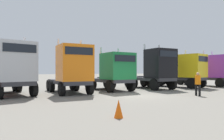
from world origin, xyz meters
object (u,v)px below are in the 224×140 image
Objects in this scene: semi_truck_purple at (214,70)px; visitor_in_hivis at (198,82)px; semi_truck_yellow at (186,71)px; traffic_cone_near at (119,109)px; semi_truck_green at (114,71)px; semi_truck_silver at (13,69)px; semi_truck_orange at (72,69)px; semi_truck_black at (156,69)px.

semi_truck_purple reaches higher than visitor_in_hivis.
semi_truck_yellow is 9.34× the size of traffic_cone_near.
semi_truck_yellow reaches higher than semi_truck_green.
semi_truck_green is at bearing 64.26° from traffic_cone_near.
semi_truck_orange is at bearing 71.61° from semi_truck_silver.
semi_truck_silver is at bearing 110.81° from traffic_cone_near.
semi_truck_yellow is 3.88× the size of visitor_in_hivis.
semi_truck_yellow is at bearing 78.51° from semi_truck_silver.
semi_truck_black is at bearing 77.97° from semi_truck_silver.
semi_truck_orange is at bearing 136.97° from visitor_in_hivis.
visitor_in_hivis is at bearing -67.80° from semi_truck_purple.
visitor_in_hivis is at bearing 27.72° from semi_truck_green.
traffic_cone_near is at bearing -30.68° from semi_truck_green.
semi_truck_orange reaches higher than traffic_cone_near.
semi_truck_green is 8.76m from semi_truck_yellow.
visitor_in_hivis is at bearing -9.61° from semi_truck_black.
semi_truck_purple is 9.34× the size of traffic_cone_near.
semi_truck_yellow is at bearing 91.31° from semi_truck_orange.
semi_truck_purple reaches higher than semi_truck_yellow.
semi_truck_black reaches higher than traffic_cone_near.
semi_truck_purple reaches higher than semi_truck_green.
semi_truck_yellow reaches higher than visitor_in_hivis.
visitor_in_hivis is at bearing -56.26° from semi_truck_yellow.
visitor_in_hivis is 9.46m from traffic_cone_near.
visitor_in_hivis is at bearing 23.98° from traffic_cone_near.
semi_truck_black reaches higher than semi_truck_green.
semi_truck_silver is at bearing -99.35° from semi_truck_purple.
semi_truck_yellow is at bearing 90.03° from semi_truck_black.
semi_truck_silver is at bearing -92.15° from semi_truck_black.
semi_truck_orange is 9.24m from traffic_cone_near.
semi_truck_purple is at bearing 28.47° from traffic_cone_near.
semi_truck_purple is (4.55, -0.01, 0.05)m from semi_truck_yellow.
semi_truck_silver reaches higher than semi_truck_orange.
semi_truck_purple is at bearing 84.76° from semi_truck_green.
semi_truck_yellow is (17.13, 0.28, -0.13)m from semi_truck_silver.
semi_truck_green is at bearing 79.91° from semi_truck_silver.
semi_truck_silver is 0.99× the size of semi_truck_purple.
semi_truck_silver is 9.29× the size of traffic_cone_near.
semi_truck_purple is at bearing 90.44° from semi_truck_orange.
semi_truck_green is 3.38× the size of visitor_in_hivis.
visitor_in_hivis is (-4.89, -5.97, -0.86)m from semi_truck_yellow.
semi_truck_orange is at bearing -97.72° from semi_truck_purple.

